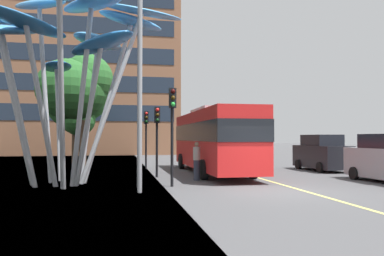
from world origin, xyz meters
TOP-DOWN VIEW (x-y plane):
  - ground at (-0.74, 0.00)m, footprint 120.00×240.00m
  - red_bus at (-0.54, 7.48)m, footprint 2.71×11.35m
  - leaf_sculpture at (-7.65, 3.56)m, footprint 9.84×10.00m
  - traffic_light_kerb_near at (-3.58, 2.07)m, footprint 0.28×0.42m
  - traffic_light_kerb_far at (-3.82, 5.89)m, footprint 0.28×0.42m
  - traffic_light_island_mid at (-3.99, 11.24)m, footprint 0.28×0.42m
  - car_parked_mid at (6.37, 7.98)m, footprint 1.93×4.28m
  - street_lamp at (-4.71, 0.69)m, footprint 1.33×0.44m
  - tree_pavement_near at (-8.39, 11.96)m, footprint 4.64×5.18m
  - tree_pavement_far at (-8.94, 18.31)m, footprint 4.88×4.33m
  - pedestrian at (-2.14, 4.20)m, footprint 0.34×0.34m
  - backdrop_building at (-12.31, 38.34)m, footprint 27.53×15.13m

SIDE VIEW (x-z plane):
  - ground at x=-0.74m, z-range -0.10..0.00m
  - pedestrian at x=-2.14m, z-range 0.01..1.79m
  - car_parked_mid at x=6.37m, z-range -0.06..2.11m
  - red_bus at x=-0.54m, z-range 0.17..3.80m
  - traffic_light_kerb_far at x=-3.82m, z-range 0.80..4.32m
  - traffic_light_island_mid at x=-3.99m, z-range 0.82..4.50m
  - traffic_light_kerb_near at x=-3.58m, z-range 0.88..4.88m
  - tree_pavement_far at x=-8.94m, z-range 0.99..8.21m
  - street_lamp at x=-4.71m, z-range 1.03..8.91m
  - tree_pavement_near at x=-8.39m, z-range 1.51..8.97m
  - leaf_sculpture at x=-7.65m, z-range 1.96..10.76m
  - backdrop_building at x=-12.31m, z-range 0.00..19.84m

